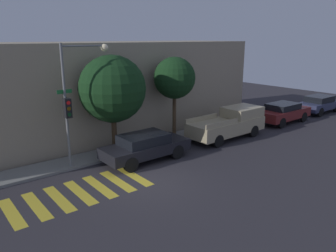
# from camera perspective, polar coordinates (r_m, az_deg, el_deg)

# --- Properties ---
(ground_plane) EXTENTS (60.00, 60.00, 0.00)m
(ground_plane) POSITION_cam_1_polar(r_m,az_deg,el_deg) (14.76, -3.99, -9.60)
(ground_plane) COLOR #2D2B30
(sidewalk) EXTENTS (26.00, 1.67, 0.14)m
(sidewalk) POSITION_cam_1_polar(r_m,az_deg,el_deg) (17.96, -11.38, -5.01)
(sidewalk) COLOR slate
(sidewalk) RESTS_ON ground
(building_row) EXTENTS (26.00, 6.00, 5.89)m
(building_row) POSITION_cam_1_polar(r_m,az_deg,el_deg) (21.01, -17.17, 5.67)
(building_row) COLOR gray
(building_row) RESTS_ON ground
(crosswalk) EXTENTS (5.73, 2.60, 0.00)m
(crosswalk) POSITION_cam_1_polar(r_m,az_deg,el_deg) (14.24, -15.06, -11.10)
(crosswalk) COLOR gold
(crosswalk) RESTS_ON ground
(traffic_light_pole) EXTENTS (2.67, 0.56, 5.95)m
(traffic_light_pole) POSITION_cam_1_polar(r_m,az_deg,el_deg) (15.85, -15.79, 5.76)
(traffic_light_pole) COLOR slate
(traffic_light_pole) RESTS_ON ground
(sedan_near_corner) EXTENTS (4.62, 1.85, 1.43)m
(sedan_near_corner) POSITION_cam_1_polar(r_m,az_deg,el_deg) (16.86, -3.98, -3.53)
(sedan_near_corner) COLOR black
(sedan_near_corner) RESTS_ON ground
(pickup_truck) EXTENTS (5.33, 1.97, 1.83)m
(pickup_truck) POSITION_cam_1_polar(r_m,az_deg,el_deg) (21.02, 10.70, 0.50)
(pickup_truck) COLOR tan
(pickup_truck) RESTS_ON ground
(sedan_middle) EXTENTS (4.60, 1.87, 1.48)m
(sedan_middle) POSITION_cam_1_polar(r_m,az_deg,el_deg) (25.77, 19.42, 2.29)
(sedan_middle) COLOR maroon
(sedan_middle) RESTS_ON ground
(sedan_far_end) EXTENTS (4.49, 1.83, 1.45)m
(sedan_far_end) POSITION_cam_1_polar(r_m,az_deg,el_deg) (30.42, 24.89, 3.57)
(sedan_far_end) COLOR #2D3351
(sedan_far_end) RESTS_ON ground
(tree_near_corner) EXTENTS (3.51, 3.51, 5.35)m
(tree_near_corner) POSITION_cam_1_polar(r_m,az_deg,el_deg) (17.33, -9.66, 6.35)
(tree_near_corner) COLOR #42301E
(tree_near_corner) RESTS_ON ground
(tree_midblock) EXTENTS (2.49, 2.49, 5.10)m
(tree_midblock) POSITION_cam_1_polar(r_m,az_deg,el_deg) (19.65, 1.14, 8.31)
(tree_midblock) COLOR #4C3823
(tree_midblock) RESTS_ON ground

